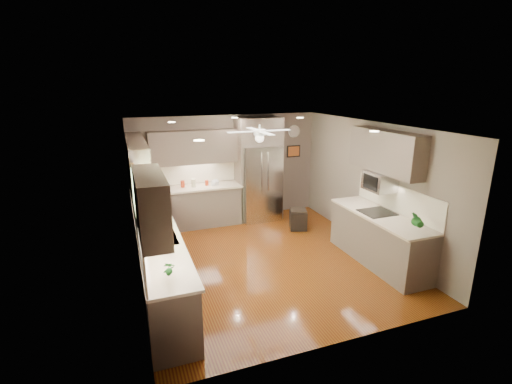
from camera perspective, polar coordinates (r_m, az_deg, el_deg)
floor at (r=7.11m, az=1.37°, el=-10.36°), size 5.00×5.00×0.00m
ceiling at (r=6.39m, az=1.53°, el=10.10°), size 5.00×5.00×0.00m
wall_back at (r=8.94m, az=-4.49°, el=3.72°), size 4.50×0.00×4.50m
wall_front at (r=4.57m, az=13.25°, el=-9.31°), size 4.50×0.00×4.50m
wall_left at (r=6.21m, az=-18.25°, el=-2.75°), size 0.00×5.00×5.00m
wall_right at (r=7.73m, az=17.14°, el=1.04°), size 0.00×5.00×5.00m
canister_a at (r=8.51m, az=-11.22°, el=1.22°), size 0.11×0.11×0.15m
canister_c at (r=8.51m, az=-9.58°, el=1.38°), size 0.12×0.12×0.18m
canister_d at (r=8.60m, az=-7.58°, el=1.41°), size 0.10×0.10×0.12m
soap_bottle at (r=6.25m, az=-16.30°, el=-4.48°), size 0.12×0.12×0.20m
potted_plant_left at (r=4.63m, az=-13.15°, el=-11.38°), size 0.16×0.12×0.27m
potted_plant_right at (r=6.37m, az=23.57°, el=-4.06°), size 0.24×0.22×0.37m
bowl at (r=8.59m, az=-6.28°, el=1.21°), size 0.28×0.28×0.05m
left_run at (r=6.64m, az=-15.16°, el=-8.36°), size 0.65×4.70×1.45m
back_run at (r=8.70m, az=-8.44°, el=-2.00°), size 1.85×0.65×1.45m
uppers at (r=6.93m, az=-6.43°, el=5.24°), size 4.50×4.70×0.95m
window at (r=5.65m, az=-17.98°, el=-1.42°), size 0.05×1.12×0.92m
sink at (r=5.88m, az=-14.61°, el=-7.12°), size 0.50×0.70×0.32m
refrigerator at (r=8.85m, az=0.50°, el=3.23°), size 1.06×0.75×2.45m
right_run at (r=7.19m, az=18.40°, el=-6.68°), size 0.70×2.20×1.45m
microwave at (r=7.12m, az=18.49°, el=1.56°), size 0.43×0.55×0.34m
ceiling_fan at (r=6.69m, az=0.55°, el=8.93°), size 1.18×1.18×0.32m
recessed_lights at (r=6.75m, az=-0.07°, el=10.38°), size 2.84×3.14×0.01m
wall_clock at (r=9.40m, az=5.87°, el=9.27°), size 0.30×0.03×0.30m
framed_print at (r=9.47m, az=5.80°, el=6.26°), size 0.36×0.03×0.30m
stool at (r=8.45m, az=6.51°, el=-4.23°), size 0.47×0.47×0.46m
paper_towel at (r=5.31m, az=-14.39°, el=-7.65°), size 0.11×0.11×0.27m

